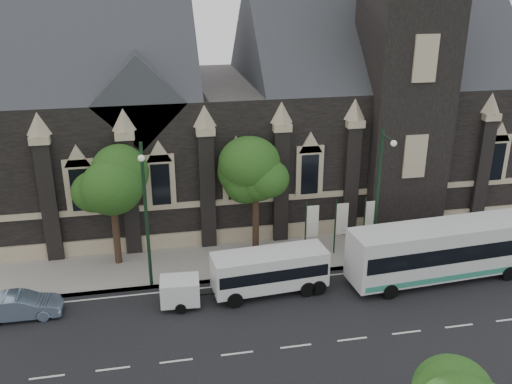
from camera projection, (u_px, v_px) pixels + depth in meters
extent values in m
plane|color=black|center=(237.00, 354.00, 27.82)|extent=(160.00, 160.00, 0.00)
cube|color=gray|center=(213.00, 262.00, 36.46)|extent=(80.00, 5.00, 0.15)
cube|color=black|center=(246.00, 143.00, 44.51)|extent=(40.00, 15.00, 10.00)
cube|color=#282A2F|center=(82.00, 85.00, 40.52)|extent=(16.00, 15.00, 15.00)
cube|color=#282A2F|center=(370.00, 75.00, 44.49)|extent=(20.00, 15.00, 15.00)
cube|color=#282A2F|center=(139.00, 95.00, 37.14)|extent=(6.00, 6.00, 6.00)
cube|color=black|center=(401.00, 104.00, 39.37)|extent=(5.50, 5.50, 18.00)
cube|color=tan|center=(266.00, 199.00, 38.29)|extent=(40.00, 0.22, 0.40)
cube|color=tan|center=(266.00, 233.00, 39.24)|extent=(40.00, 0.25, 1.20)
cube|color=black|center=(237.00, 179.00, 37.21)|extent=(1.20, 0.12, 2.80)
sphere|color=#1F4C17|center=(470.00, 369.00, 19.02)|extent=(2.40, 2.40, 2.40)
cylinder|color=black|center=(256.00, 225.00, 37.22)|extent=(0.44, 0.44, 3.96)
sphere|color=#1F4C17|center=(256.00, 173.00, 35.88)|extent=(3.84, 3.84, 3.84)
sphere|color=#1F4C17|center=(264.00, 158.00, 36.41)|extent=(2.88, 2.88, 2.88)
cylinder|color=black|center=(116.00, 236.00, 35.60)|extent=(0.44, 0.44, 3.96)
sphere|color=#1F4C17|center=(111.00, 184.00, 34.29)|extent=(3.68, 3.68, 3.68)
sphere|color=#1F4C17|center=(122.00, 168.00, 34.79)|extent=(2.76, 2.76, 2.76)
cylinder|color=black|center=(377.00, 200.00, 34.64)|extent=(0.20, 0.20, 9.00)
cylinder|color=black|center=(388.00, 138.00, 32.37)|extent=(0.10, 1.60, 0.10)
sphere|color=silver|center=(394.00, 143.00, 31.68)|extent=(0.36, 0.36, 0.36)
cylinder|color=black|center=(146.00, 218.00, 32.12)|extent=(0.20, 0.20, 9.00)
cylinder|color=black|center=(141.00, 152.00, 29.85)|extent=(0.10, 1.60, 0.10)
sphere|color=silver|center=(141.00, 158.00, 29.16)|extent=(0.36, 0.36, 0.36)
cylinder|color=black|center=(306.00, 230.00, 36.38)|extent=(0.10, 0.10, 4.00)
cube|color=white|center=(313.00, 221.00, 36.25)|extent=(0.80, 0.04, 2.20)
cylinder|color=black|center=(335.00, 228.00, 36.74)|extent=(0.10, 0.10, 4.00)
cube|color=white|center=(342.00, 219.00, 36.61)|extent=(0.80, 0.04, 2.20)
cylinder|color=black|center=(364.00, 225.00, 37.10)|extent=(0.10, 0.10, 4.00)
cube|color=white|center=(371.00, 217.00, 36.97)|extent=(0.80, 0.04, 2.20)
cube|color=silver|center=(447.00, 249.00, 33.98)|extent=(12.42, 3.42, 3.13)
cube|color=black|center=(447.00, 245.00, 33.90)|extent=(11.94, 3.43, 1.00)
cube|color=#328A72|center=(444.00, 267.00, 34.44)|extent=(11.93, 3.42, 0.35)
cylinder|color=black|center=(390.00, 292.00, 32.35)|extent=(0.92, 0.34, 0.90)
cylinder|color=black|center=(371.00, 270.00, 34.65)|extent=(0.92, 0.34, 0.90)
cylinder|color=black|center=(509.00, 273.00, 34.30)|extent=(0.92, 0.34, 0.90)
cylinder|color=black|center=(483.00, 254.00, 36.60)|extent=(0.92, 0.34, 0.90)
cylinder|color=black|center=(499.00, 252.00, 36.90)|extent=(0.92, 0.34, 0.90)
cube|color=silver|center=(270.00, 269.00, 32.64)|extent=(6.82, 2.60, 2.13)
cube|color=black|center=(270.00, 268.00, 32.60)|extent=(6.56, 2.62, 0.72)
cylinder|color=black|center=(235.00, 300.00, 31.50)|extent=(0.92, 0.35, 0.90)
cylinder|color=black|center=(227.00, 282.00, 33.38)|extent=(0.92, 0.35, 0.90)
cylinder|color=black|center=(308.00, 289.00, 32.58)|extent=(0.92, 0.35, 0.90)
cylinder|color=black|center=(296.00, 272.00, 34.47)|extent=(0.92, 0.35, 0.90)
cylinder|color=black|center=(318.00, 288.00, 32.75)|extent=(0.92, 0.35, 0.90)
cylinder|color=black|center=(306.00, 271.00, 34.63)|extent=(0.92, 0.35, 0.90)
cube|color=silver|center=(180.00, 290.00, 31.47)|extent=(2.26, 1.76, 1.41)
cylinder|color=black|center=(181.00, 309.00, 30.97)|extent=(0.62, 0.25, 0.61)
cylinder|color=black|center=(180.00, 293.00, 32.47)|extent=(0.62, 0.25, 0.61)
cylinder|color=black|center=(205.00, 295.00, 31.78)|extent=(1.30, 0.16, 0.08)
imported|color=slate|center=(21.00, 306.00, 30.51)|extent=(4.29, 1.50, 1.41)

